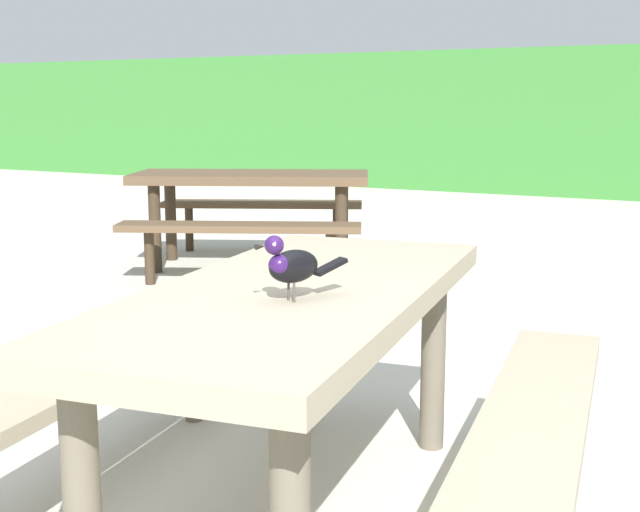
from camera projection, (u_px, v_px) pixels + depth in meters
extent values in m
cube|color=gray|center=(295.00, 297.00, 2.52)|extent=(1.01, 1.89, 0.07)
cylinder|color=#635B4C|center=(82.00, 503.00, 2.02)|extent=(0.09, 0.09, 0.67)
cylinder|color=#635B4C|center=(299.00, 347.00, 3.32)|extent=(0.09, 0.09, 0.67)
cylinder|color=#635B4C|center=(433.00, 360.00, 3.14)|extent=(0.09, 0.09, 0.67)
cube|color=gray|center=(97.00, 367.00, 2.80)|extent=(0.52, 1.73, 0.05)
cylinder|color=#635B4C|center=(193.00, 374.00, 3.44)|extent=(0.07, 0.07, 0.39)
cube|color=gray|center=(534.00, 420.00, 2.33)|extent=(0.52, 1.73, 0.05)
cylinder|color=#635B4C|center=(551.00, 417.00, 2.96)|extent=(0.07, 0.07, 0.39)
ellipsoid|color=black|center=(294.00, 266.00, 2.29)|extent=(0.13, 0.17, 0.09)
ellipsoid|color=#2D144C|center=(280.00, 265.00, 2.27)|extent=(0.08, 0.09, 0.06)
sphere|color=#2D144C|center=(274.00, 245.00, 2.25)|extent=(0.05, 0.05, 0.05)
sphere|color=#EAE08C|center=(274.00, 245.00, 2.22)|extent=(0.01, 0.01, 0.01)
sphere|color=#EAE08C|center=(267.00, 243.00, 2.26)|extent=(0.01, 0.01, 0.01)
cone|color=black|center=(261.00, 247.00, 2.22)|extent=(0.03, 0.03, 0.02)
cube|color=black|center=(330.00, 266.00, 2.36)|extent=(0.08, 0.10, 0.04)
cylinder|color=#47423D|center=(294.00, 292.00, 2.29)|extent=(0.01, 0.01, 0.05)
cylinder|color=#47423D|center=(289.00, 290.00, 2.31)|extent=(0.01, 0.01, 0.05)
cube|color=brown|center=(251.00, 177.00, 6.61)|extent=(1.95, 1.46, 0.07)
cylinder|color=#382B1D|center=(341.00, 230.00, 6.38)|extent=(0.09, 0.09, 0.67)
cylinder|color=#382B1D|center=(343.00, 221.00, 6.90)|extent=(0.09, 0.09, 0.67)
cylinder|color=#382B1D|center=(155.00, 229.00, 6.45)|extent=(0.09, 0.09, 0.67)
cylinder|color=#382B1D|center=(171.00, 219.00, 6.97)|extent=(0.09, 0.09, 0.67)
cube|color=brown|center=(239.00, 227.00, 5.97)|extent=(1.67, 0.99, 0.05)
cylinder|color=#382B1D|center=(330.00, 259.00, 5.98)|extent=(0.07, 0.07, 0.39)
cylinder|color=#382B1D|center=(149.00, 257.00, 6.04)|extent=(0.07, 0.07, 0.39)
cube|color=brown|center=(262.00, 204.00, 7.35)|extent=(1.67, 0.99, 0.05)
cylinder|color=#382B1D|center=(337.00, 230.00, 7.36)|extent=(0.07, 0.07, 0.39)
cylinder|color=#382B1D|center=(189.00, 229.00, 7.42)|extent=(0.07, 0.07, 0.39)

